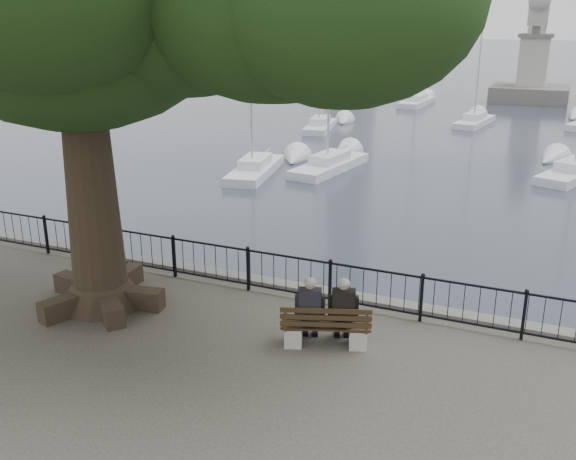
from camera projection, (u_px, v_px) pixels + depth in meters
The scene contains 12 objects.
harbor at pixel (296, 308), 15.09m from camera, with size 260.00×260.00×1.20m.
railing at pixel (288, 274), 14.31m from camera, with size 22.06×0.06×1.00m.
bench at pixel (326, 331), 12.25m from camera, with size 1.79×1.06×0.90m.
person_left at pixel (310, 312), 12.25m from camera, with size 0.58×0.78×1.43m.
person_right at pixel (343, 313), 12.21m from camera, with size 0.58×0.78×1.43m.
lion_monument at pixel (532, 74), 54.53m from camera, with size 6.26×6.26×9.17m.
sailboat_a at pixel (255, 168), 29.81m from camera, with size 2.54×5.64×10.75m.
sailboat_b at pixel (330, 163), 30.57m from camera, with size 2.26×5.69×12.52m.
sailboat_c at pixel (574, 170), 29.19m from camera, with size 3.32×5.62×11.27m.
sailboat_e at pixel (320, 124), 41.47m from camera, with size 2.34×5.25×11.50m.
sailboat_f at pixel (475, 120), 43.25m from camera, with size 2.17×5.41×11.26m.
sailboat_h at pixel (417, 100), 52.72m from camera, with size 1.92×5.98×14.23m.
Camera 1 is at (5.30, -9.65, 6.05)m, focal length 40.00 mm.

